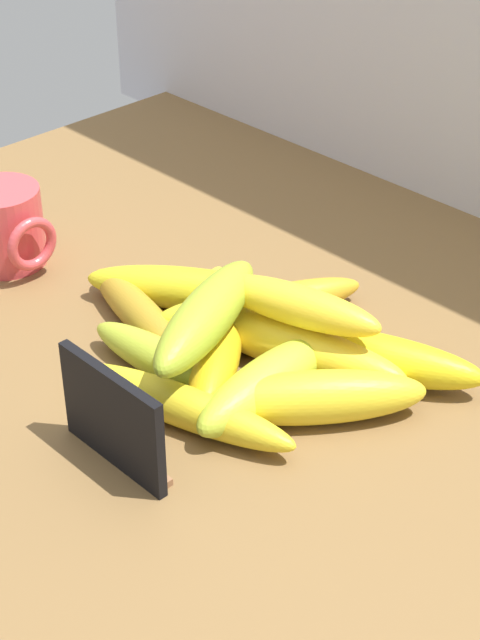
{
  "coord_description": "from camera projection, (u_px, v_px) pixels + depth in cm",
  "views": [
    {
      "loc": [
        48.7,
        -48.9,
        55.01
      ],
      "look_at": [
        -1.95,
        0.5,
        8.0
      ],
      "focal_mm": 57.85,
      "sensor_mm": 36.0,
      "label": 1
    }
  ],
  "objects": [
    {
      "name": "banana_6",
      "position": [
        165.0,
        361.0,
        0.86
      ],
      "size": [
        16.42,
        5.01,
        3.43
      ],
      "primitive_type": "ellipsoid",
      "rotation": [
        0.0,
        0.0,
        0.1
      ],
      "color": "#A2B32E",
      "rests_on": "counter_top"
    },
    {
      "name": "banana_9",
      "position": [
        293.0,
        345.0,
        0.87
      ],
      "size": [
        21.35,
        9.72,
        4.33
      ],
      "primitive_type": "ellipsoid",
      "rotation": [
        0.0,
        0.0,
        3.41
      ],
      "color": "yellow",
      "rests_on": "counter_top"
    },
    {
      "name": "banana_12",
      "position": [
        296.0,
        305.0,
        0.85
      ],
      "size": [
        15.58,
        7.67,
        3.5
      ],
      "primitive_type": "ellipsoid",
      "rotation": [
        0.0,
        0.0,
        3.43
      ],
      "color": "yellow",
      "rests_on": "banana_9"
    },
    {
      "name": "banana_5",
      "position": [
        275.0,
        304.0,
        0.93
      ],
      "size": [
        9.45,
        17.25,
        3.36
      ],
      "primitive_type": "ellipsoid",
      "rotation": [
        0.0,
        0.0,
        4.34
      ],
      "color": "gold",
      "rests_on": "counter_top"
    },
    {
      "name": "banana_0",
      "position": [
        266.0,
        384.0,
        0.82
      ],
      "size": [
        5.75,
        16.25,
        4.37
      ],
      "primitive_type": "ellipsoid",
      "rotation": [
        0.0,
        0.0,
        1.66
      ],
      "color": "#B6CA30",
      "rests_on": "counter_top"
    },
    {
      "name": "coffee_mug",
      "position": [
        4.0,
        227.0,
        1.01
      ],
      "size": [
        9.47,
        7.97,
        7.86
      ],
      "color": "#D44448",
      "rests_on": "counter_top"
    },
    {
      "name": "banana_11",
      "position": [
        216.0,
        356.0,
        0.86
      ],
      "size": [
        12.85,
        14.42,
        4.04
      ],
      "primitive_type": "ellipsoid",
      "rotation": [
        0.0,
        0.0,
        5.4
      ],
      "color": "yellow",
      "rests_on": "counter_top"
    },
    {
      "name": "banana_4",
      "position": [
        243.0,
        318.0,
        0.9
      ],
      "size": [
        13.07,
        14.72,
        4.33
      ],
      "primitive_type": "ellipsoid",
      "rotation": [
        0.0,
        0.0,
        4.03
      ],
      "color": "gold",
      "rests_on": "counter_top"
    },
    {
      "name": "banana_1",
      "position": [
        363.0,
        355.0,
        0.86
      ],
      "size": [
        20.23,
        12.79,
        4.21
      ],
      "primitive_type": "ellipsoid",
      "rotation": [
        0.0,
        0.0,
        3.6
      ],
      "color": "yellow",
      "rests_on": "counter_top"
    },
    {
      "name": "banana_3",
      "position": [
        315.0,
        397.0,
        0.81
      ],
      "size": [
        14.65,
        16.61,
        4.37
      ],
      "primitive_type": "ellipsoid",
      "rotation": [
        0.0,
        0.0,
        0.89
      ],
      "color": "yellow",
      "rests_on": "counter_top"
    },
    {
      "name": "banana_13",
      "position": [
        206.0,
        316.0,
        0.83
      ],
      "size": [
        10.71,
        17.59,
        4.28
      ],
      "primitive_type": "ellipsoid",
      "rotation": [
        0.0,
        0.0,
        5.11
      ],
      "color": "#9CB42B",
      "rests_on": "banana_11"
    },
    {
      "name": "banana_8",
      "position": [
        139.0,
        313.0,
        0.92
      ],
      "size": [
        17.34,
        6.92,
        3.27
      ],
      "primitive_type": "ellipsoid",
      "rotation": [
        0.0,
        0.0,
        6.06
      ],
      "color": "#A77F21",
      "rests_on": "counter_top"
    },
    {
      "name": "chalkboard_sign",
      "position": [
        114.0,
        422.0,
        0.76
      ],
      "size": [
        11.0,
        1.8,
        8.4
      ],
      "color": "black",
      "rests_on": "counter_top"
    },
    {
      "name": "banana_7",
      "position": [
        199.0,
        322.0,
        0.91
      ],
      "size": [
        13.46,
        17.15,
        3.23
      ],
      "primitive_type": "ellipsoid",
      "rotation": [
        0.0,
        0.0,
        5.33
      ],
      "color": "gold",
      "rests_on": "counter_top"
    },
    {
      "name": "banana_10",
      "position": [
        180.0,
        404.0,
        0.81
      ],
      "size": [
        20.37,
        8.79,
        3.39
      ],
      "primitive_type": "ellipsoid",
      "rotation": [
        0.0,
        0.0,
        3.42
      ],
      "color": "yellow",
      "rests_on": "counter_top"
    },
    {
      "name": "counter_top",
      "position": [
        252.0,
        395.0,
        0.87
      ],
      "size": [
        110.0,
        76.0,
        3.0
      ],
      "primitive_type": "cube",
      "color": "brown",
      "rests_on": "ground"
    },
    {
      "name": "banana_2",
      "position": [
        194.0,
        290.0,
        0.94
      ],
      "size": [
        19.31,
        14.83,
        4.07
      ],
      "primitive_type": "ellipsoid",
      "rotation": [
        0.0,
        0.0,
        3.73
      ],
      "color": "gold",
      "rests_on": "counter_top"
    }
  ]
}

